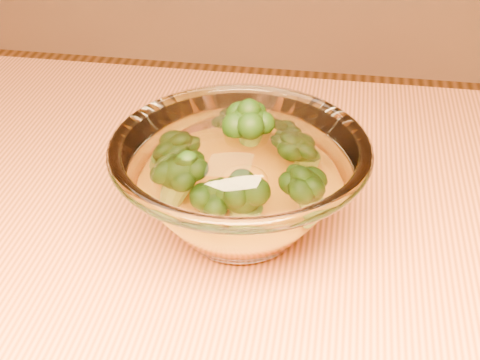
% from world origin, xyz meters
% --- Properties ---
extents(glass_bowl, '(0.20, 0.20, 0.09)m').
position_xyz_m(glass_bowl, '(0.07, 0.11, 0.80)').
color(glass_bowl, white).
rests_on(glass_bowl, table).
extents(cheese_sauce, '(0.12, 0.12, 0.03)m').
position_xyz_m(cheese_sauce, '(0.07, 0.11, 0.78)').
color(cheese_sauce, orange).
rests_on(cheese_sauce, glass_bowl).
extents(broccoli_heap, '(0.14, 0.13, 0.07)m').
position_xyz_m(broccoli_heap, '(0.07, 0.11, 0.81)').
color(broccoli_heap, black).
rests_on(broccoli_heap, cheese_sauce).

